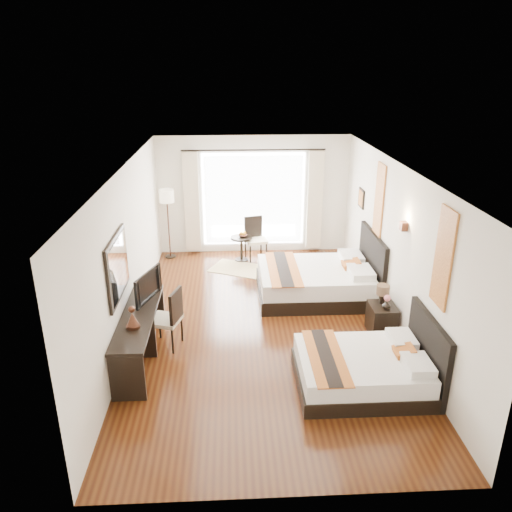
{
  "coord_description": "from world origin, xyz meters",
  "views": [
    {
      "loc": [
        -0.55,
        -7.76,
        4.35
      ],
      "look_at": [
        -0.12,
        0.32,
        1.19
      ],
      "focal_mm": 35.0,
      "sensor_mm": 36.0,
      "label": 1
    }
  ],
  "objects_px": {
    "desk_chair": "(167,329)",
    "window_chair": "(256,247)",
    "floor_lamp": "(167,201)",
    "bed_near": "(368,368)",
    "side_table": "(241,249)",
    "table_lamp": "(383,291)",
    "nightstand": "(382,319)",
    "vase": "(387,306)",
    "bed_far": "(319,280)",
    "console_desk": "(140,336)",
    "fruit_bowl": "(243,236)",
    "television": "(144,285)"
  },
  "relations": [
    {
      "from": "table_lamp",
      "to": "desk_chair",
      "type": "relative_size",
      "value": 0.35
    },
    {
      "from": "floor_lamp",
      "to": "window_chair",
      "type": "distance_m",
      "value": 2.3
    },
    {
      "from": "bed_far",
      "to": "television",
      "type": "height_order",
      "value": "bed_far"
    },
    {
      "from": "bed_far",
      "to": "floor_lamp",
      "type": "height_order",
      "value": "floor_lamp"
    },
    {
      "from": "television",
      "to": "floor_lamp",
      "type": "bearing_deg",
      "value": 19.4
    },
    {
      "from": "console_desk",
      "to": "floor_lamp",
      "type": "relative_size",
      "value": 1.34
    },
    {
      "from": "desk_chair",
      "to": "floor_lamp",
      "type": "height_order",
      "value": "floor_lamp"
    },
    {
      "from": "vase",
      "to": "desk_chair",
      "type": "height_order",
      "value": "desk_chair"
    },
    {
      "from": "fruit_bowl",
      "to": "window_chair",
      "type": "relative_size",
      "value": 0.21
    },
    {
      "from": "bed_near",
      "to": "window_chair",
      "type": "distance_m",
      "value": 5.2
    },
    {
      "from": "floor_lamp",
      "to": "console_desk",
      "type": "bearing_deg",
      "value": -89.87
    },
    {
      "from": "table_lamp",
      "to": "floor_lamp",
      "type": "relative_size",
      "value": 0.21
    },
    {
      "from": "television",
      "to": "window_chair",
      "type": "xyz_separation_m",
      "value": [
        1.99,
        3.58,
        -0.69
      ]
    },
    {
      "from": "bed_far",
      "to": "fruit_bowl",
      "type": "xyz_separation_m",
      "value": [
        -1.45,
        1.97,
        0.27
      ]
    },
    {
      "from": "television",
      "to": "floor_lamp",
      "type": "distance_m",
      "value": 3.8
    },
    {
      "from": "nightstand",
      "to": "fruit_bowl",
      "type": "xyz_separation_m",
      "value": [
        -2.27,
        3.48,
        0.35
      ]
    },
    {
      "from": "floor_lamp",
      "to": "window_chair",
      "type": "bearing_deg",
      "value": -5.84
    },
    {
      "from": "console_desk",
      "to": "side_table",
      "type": "relative_size",
      "value": 3.8
    },
    {
      "from": "bed_far",
      "to": "nightstand",
      "type": "relative_size",
      "value": 4.23
    },
    {
      "from": "vase",
      "to": "console_desk",
      "type": "bearing_deg",
      "value": -173.74
    },
    {
      "from": "side_table",
      "to": "desk_chair",
      "type": "bearing_deg",
      "value": -109.4
    },
    {
      "from": "bed_far",
      "to": "fruit_bowl",
      "type": "height_order",
      "value": "bed_far"
    },
    {
      "from": "bed_far",
      "to": "vase",
      "type": "relative_size",
      "value": 15.34
    },
    {
      "from": "vase",
      "to": "console_desk",
      "type": "xyz_separation_m",
      "value": [
        -4.0,
        -0.44,
        -0.2
      ]
    },
    {
      "from": "vase",
      "to": "desk_chair",
      "type": "distance_m",
      "value": 3.64
    },
    {
      "from": "desk_chair",
      "to": "bed_near",
      "type": "bearing_deg",
      "value": 174.6
    },
    {
      "from": "nightstand",
      "to": "table_lamp",
      "type": "relative_size",
      "value": 1.53
    },
    {
      "from": "nightstand",
      "to": "table_lamp",
      "type": "height_order",
      "value": "table_lamp"
    },
    {
      "from": "nightstand",
      "to": "vase",
      "type": "bearing_deg",
      "value": -84.32
    },
    {
      "from": "bed_far",
      "to": "window_chair",
      "type": "bearing_deg",
      "value": 119.38
    },
    {
      "from": "table_lamp",
      "to": "console_desk",
      "type": "relative_size",
      "value": 0.16
    },
    {
      "from": "bed_far",
      "to": "side_table",
      "type": "xyz_separation_m",
      "value": [
        -1.49,
        1.97,
        -0.04
      ]
    },
    {
      "from": "bed_far",
      "to": "floor_lamp",
      "type": "relative_size",
      "value": 1.38
    },
    {
      "from": "fruit_bowl",
      "to": "window_chair",
      "type": "height_order",
      "value": "window_chair"
    },
    {
      "from": "vase",
      "to": "floor_lamp",
      "type": "xyz_separation_m",
      "value": [
        -4.01,
        3.89,
        0.82
      ]
    },
    {
      "from": "desk_chair",
      "to": "fruit_bowl",
      "type": "bearing_deg",
      "value": -92.75
    },
    {
      "from": "vase",
      "to": "side_table",
      "type": "height_order",
      "value": "vase"
    },
    {
      "from": "console_desk",
      "to": "desk_chair",
      "type": "height_order",
      "value": "desk_chair"
    },
    {
      "from": "bed_far",
      "to": "vase",
      "type": "bearing_deg",
      "value": -63.02
    },
    {
      "from": "desk_chair",
      "to": "floor_lamp",
      "type": "relative_size",
      "value": 0.61
    },
    {
      "from": "vase",
      "to": "console_desk",
      "type": "distance_m",
      "value": 4.03
    },
    {
      "from": "bed_far",
      "to": "window_chair",
      "type": "height_order",
      "value": "bed_far"
    },
    {
      "from": "bed_near",
      "to": "side_table",
      "type": "distance_m",
      "value": 5.22
    },
    {
      "from": "vase",
      "to": "television",
      "type": "xyz_separation_m",
      "value": [
        -3.98,
        0.11,
        0.42
      ]
    },
    {
      "from": "nightstand",
      "to": "desk_chair",
      "type": "bearing_deg",
      "value": -176.39
    },
    {
      "from": "table_lamp",
      "to": "floor_lamp",
      "type": "bearing_deg",
      "value": 137.39
    },
    {
      "from": "desk_chair",
      "to": "window_chair",
      "type": "height_order",
      "value": "desk_chair"
    },
    {
      "from": "console_desk",
      "to": "fruit_bowl",
      "type": "xyz_separation_m",
      "value": [
        1.71,
        4.05,
        0.23
      ]
    },
    {
      "from": "vase",
      "to": "fruit_bowl",
      "type": "bearing_deg",
      "value": 122.33
    },
    {
      "from": "vase",
      "to": "fruit_bowl",
      "type": "relative_size",
      "value": 0.71
    }
  ]
}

